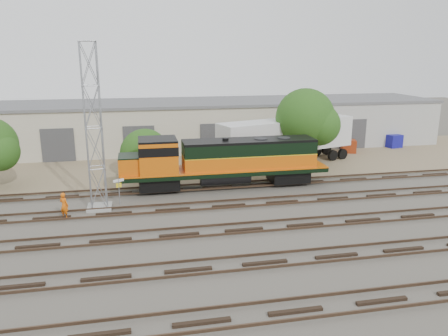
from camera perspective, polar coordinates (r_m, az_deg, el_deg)
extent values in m
plane|color=#47423A|center=(29.97, 1.23, -6.00)|extent=(140.00, 140.00, 0.00)
cube|color=#726047|center=(44.08, -3.04, 0.80)|extent=(80.00, 16.00, 0.02)
cube|color=black|center=(19.61, 9.32, -17.98)|extent=(80.00, 2.40, 0.14)
cube|color=#4C3828|center=(18.95, 10.18, -18.79)|extent=(80.00, 0.08, 0.14)
cube|color=#4C3828|center=(20.13, 8.56, -16.54)|extent=(80.00, 0.08, 0.14)
cube|color=black|center=(23.30, 5.36, -12.22)|extent=(80.00, 2.40, 0.14)
cube|color=#4C3828|center=(22.60, 5.93, -12.74)|extent=(80.00, 0.08, 0.14)
cube|color=#4C3828|center=(23.88, 4.85, -11.13)|extent=(80.00, 0.08, 0.14)
cube|color=black|center=(27.23, 2.63, -8.04)|extent=(80.00, 2.40, 0.14)
cube|color=#4C3828|center=(26.51, 3.03, -8.38)|extent=(80.00, 0.08, 0.14)
cube|color=#4C3828|center=(27.85, 2.25, -7.20)|extent=(80.00, 0.08, 0.14)
cube|color=black|center=(31.32, 0.63, -4.93)|extent=(80.00, 2.40, 0.14)
cube|color=#4C3828|center=(30.58, 0.92, -5.14)|extent=(80.00, 0.08, 0.14)
cube|color=#4C3828|center=(31.97, 0.35, -4.25)|extent=(80.00, 0.08, 0.14)
cube|color=black|center=(35.51, -0.89, -2.53)|extent=(80.00, 2.40, 0.14)
cube|color=#4C3828|center=(34.76, -0.66, -2.67)|extent=(80.00, 0.08, 0.14)
cube|color=#4C3828|center=(36.17, -1.11, -1.98)|extent=(80.00, 0.08, 0.14)
cube|color=#BBB49C|center=(51.36, -4.40, 5.60)|extent=(58.00, 10.00, 5.00)
cube|color=#59595B|center=(51.01, -4.46, 8.54)|extent=(58.40, 10.40, 0.30)
cube|color=#999993|center=(53.96, 20.30, 5.17)|extent=(14.00, 0.10, 5.00)
cube|color=#333335|center=(46.80, -20.85, 2.79)|extent=(3.20, 0.12, 3.40)
cube|color=#333335|center=(46.15, -11.01, 3.33)|extent=(3.20, 0.12, 3.40)
cube|color=#333335|center=(46.87, -1.18, 3.77)|extent=(3.20, 0.12, 3.40)
cube|color=#333335|center=(48.90, 8.11, 4.09)|extent=(3.20, 0.12, 3.40)
cube|color=#333335|center=(52.10, 16.46, 4.28)|extent=(3.20, 0.12, 3.40)
cube|color=black|center=(34.79, -8.48, -1.86)|extent=(3.11, 2.34, 0.97)
cube|color=black|center=(36.85, 8.37, -0.92)|extent=(3.11, 2.34, 0.97)
cube|color=black|center=(35.26, 0.19, -0.37)|extent=(16.54, 2.92, 0.34)
cylinder|color=black|center=(35.42, 0.19, -1.32)|extent=(4.09, 1.07, 1.07)
cube|color=#C45309|center=(35.50, 3.27, 0.97)|extent=(10.70, 2.53, 1.17)
cube|color=black|center=(35.26, 3.30, 2.66)|extent=(10.70, 2.53, 0.97)
cube|color=black|center=(35.15, 3.31, 3.59)|extent=(10.70, 2.53, 0.19)
cube|color=#C45309|center=(34.26, -8.61, 1.49)|extent=(2.92, 2.92, 2.53)
cube|color=black|center=(33.98, -8.70, 3.70)|extent=(2.92, 2.92, 0.16)
cube|color=#C45309|center=(34.37, -12.30, 0.36)|extent=(1.56, 2.34, 1.36)
cube|color=gray|center=(32.16, -15.93, -4.93)|extent=(1.68, 1.68, 0.20)
cylinder|color=gray|center=(31.33, -17.53, 5.21)|extent=(0.08, 0.08, 11.18)
cylinder|color=gray|center=(31.24, -15.66, 5.32)|extent=(0.08, 0.08, 11.18)
cylinder|color=gray|center=(30.32, -17.72, 4.90)|extent=(0.08, 0.08, 11.18)
cylinder|color=gray|center=(30.23, -15.78, 5.01)|extent=(0.08, 0.08, 11.18)
cylinder|color=gray|center=(32.32, -13.53, -3.03)|extent=(0.06, 0.06, 1.95)
cube|color=white|center=(32.08, -13.62, -1.60)|extent=(0.74, 0.36, 0.19)
cube|color=yellow|center=(32.18, -13.58, -2.21)|extent=(0.38, 0.20, 0.31)
imported|color=#DA5A0C|center=(30.82, -20.16, -4.61)|extent=(0.77, 0.71, 1.76)
cube|color=silver|center=(43.11, 8.23, 4.32)|extent=(14.56, 7.07, 2.98)
cube|color=black|center=(47.15, 13.60, 2.00)|extent=(3.36, 3.43, 1.10)
cube|color=black|center=(39.63, 2.69, 0.26)|extent=(0.17, 0.17, 1.44)
cube|color=black|center=(41.47, 1.09, 0.93)|extent=(0.17, 0.17, 1.44)
cube|color=navy|center=(54.59, 21.23, 3.32)|extent=(1.86, 1.79, 1.50)
cube|color=maroon|center=(50.10, 15.95, 2.75)|extent=(1.85, 1.78, 1.40)
cylinder|color=#382619|center=(39.99, -10.15, -0.59)|extent=(0.30, 0.30, 0.40)
sphere|color=#163E11|center=(39.57, -10.27, 1.87)|extent=(4.44, 4.44, 4.44)
sphere|color=#163E11|center=(39.05, -8.91, 1.08)|extent=(3.11, 3.11, 3.11)
cylinder|color=#382619|center=(42.63, 10.33, 2.00)|extent=(0.32, 0.32, 2.78)
sphere|color=#163E11|center=(42.04, 10.54, 6.45)|extent=(5.56, 5.56, 5.56)
sphere|color=#163E11|center=(41.79, 12.35, 5.53)|extent=(3.90, 3.90, 3.90)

